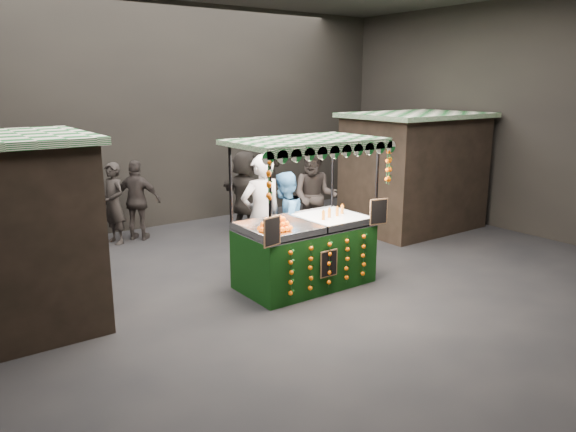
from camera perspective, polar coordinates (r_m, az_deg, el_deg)
ground at (r=9.04m, az=0.92°, el=-7.27°), size 12.00×12.00×0.00m
market_hall at (r=8.45m, az=1.02°, el=14.69°), size 12.10×10.10×5.05m
neighbour_stall_right at (r=12.70m, az=12.98°, el=4.62°), size 3.00×2.20×2.60m
juice_stall at (r=8.84m, az=1.95°, el=-2.69°), size 2.47×1.45×2.40m
vendor_grey at (r=9.27m, az=-2.81°, el=0.03°), size 0.78×0.53×2.09m
vendor_blue at (r=9.56m, az=-0.38°, el=-0.60°), size 1.05×0.95×1.75m
shopper_0 at (r=9.54m, az=-22.15°, el=-2.11°), size 0.68×0.57×1.61m
shopper_1 at (r=11.19m, az=2.79°, el=2.01°), size 1.19×1.19×1.94m
shopper_2 at (r=11.87m, az=-15.43°, el=1.58°), size 1.02×0.96×1.69m
shopper_3 at (r=12.78m, az=-1.56°, el=3.30°), size 1.31×1.36×1.86m
shopper_5 at (r=11.70m, az=-4.47°, el=2.29°), size 0.85×1.79×1.86m
shopper_6 at (r=11.73m, az=-17.72°, el=1.26°), size 0.55×0.70×1.68m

